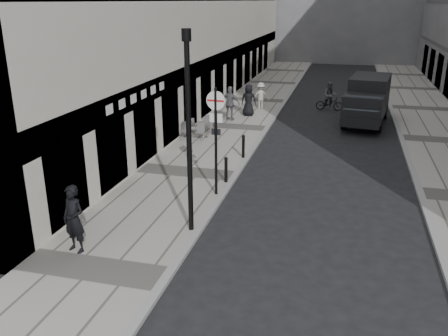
# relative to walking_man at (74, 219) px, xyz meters

# --- Properties ---
(sidewalk) EXTENTS (4.00, 60.00, 0.12)m
(sidewalk) POSITION_rel_walking_man_xyz_m (0.89, 14.56, -1.03)
(sidewalk) COLOR #9E988F
(sidewalk) RESTS_ON ground
(far_sidewalk) EXTENTS (4.00, 60.00, 0.12)m
(far_sidewalk) POSITION_rel_walking_man_xyz_m (11.89, 14.56, -1.03)
(far_sidewalk) COLOR #9E988F
(far_sidewalk) RESTS_ON ground
(walking_man) EXTENTS (0.81, 0.64, 1.94)m
(walking_man) POSITION_rel_walking_man_xyz_m (0.00, 0.00, 0.00)
(walking_man) COLOR black
(walking_man) RESTS_ON sidewalk
(sign_post) EXTENTS (0.66, 0.11, 3.86)m
(sign_post) POSITION_rel_walking_man_xyz_m (2.69, 4.94, 1.50)
(sign_post) COLOR black
(sign_post) RESTS_ON sidewalk
(lamppost) EXTENTS (0.27, 0.27, 5.92)m
(lamppost) POSITION_rel_walking_man_xyz_m (2.69, 2.05, 2.32)
(lamppost) COLOR black
(lamppost) RESTS_ON sidewalk
(bollard_near) EXTENTS (0.13, 0.13, 0.97)m
(bollard_near) POSITION_rel_walking_man_xyz_m (2.74, 9.30, -0.48)
(bollard_near) COLOR black
(bollard_near) RESTS_ON sidewalk
(bollard_far) EXTENTS (0.13, 0.13, 0.94)m
(bollard_far) POSITION_rel_walking_man_xyz_m (2.74, 6.18, -0.50)
(bollard_far) COLOR black
(bollard_far) RESTS_ON sidewalk
(panel_van) EXTENTS (2.79, 5.79, 2.62)m
(panel_van) POSITION_rel_walking_man_xyz_m (8.17, 17.59, 0.39)
(panel_van) COLOR black
(panel_van) RESTS_ON ground
(cyclist) EXTENTS (1.72, 0.67, 1.83)m
(cyclist) POSITION_rel_walking_man_xyz_m (5.97, 20.57, -0.38)
(cyclist) COLOR black
(cyclist) RESTS_ON ground
(pedestrian_a) EXTENTS (1.21, 0.63, 1.98)m
(pedestrian_a) POSITION_rel_walking_man_xyz_m (0.53, 15.89, 0.02)
(pedestrian_a) COLOR slate
(pedestrian_a) RESTS_ON sidewalk
(pedestrian_b) EXTENTS (1.15, 0.75, 1.69)m
(pedestrian_b) POSITION_rel_walking_man_xyz_m (1.70, 19.40, -0.13)
(pedestrian_b) COLOR #B8B5AA
(pedestrian_b) RESTS_ON sidewalk
(pedestrian_c) EXTENTS (0.92, 0.60, 1.88)m
(pedestrian_c) POSITION_rel_walking_man_xyz_m (1.32, 17.33, -0.03)
(pedestrian_c) COLOR black
(pedestrian_c) RESTS_ON sidewalk
(cafe_table_near) EXTENTS (0.68, 1.53, 0.87)m
(cafe_table_near) POSITION_rel_walking_man_xyz_m (-0.71, 11.96, -0.53)
(cafe_table_near) COLOR #B0B0B3
(cafe_table_near) RESTS_ON sidewalk
(cafe_table_mid) EXTENTS (0.70, 1.57, 0.90)m
(cafe_table_mid) POSITION_rel_walking_man_xyz_m (0.09, 13.45, -0.52)
(cafe_table_mid) COLOR #BCBCBE
(cafe_table_mid) RESTS_ON sidewalk
(cafe_table_far) EXTENTS (0.70, 1.59, 0.91)m
(cafe_table_far) POSITION_rel_walking_man_xyz_m (0.09, 11.99, -0.51)
(cafe_table_far) COLOR #AFAFB2
(cafe_table_far) RESTS_ON sidewalk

